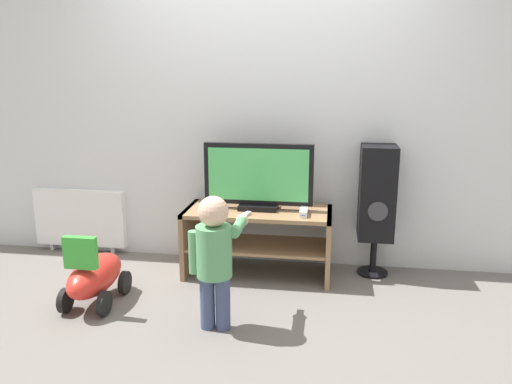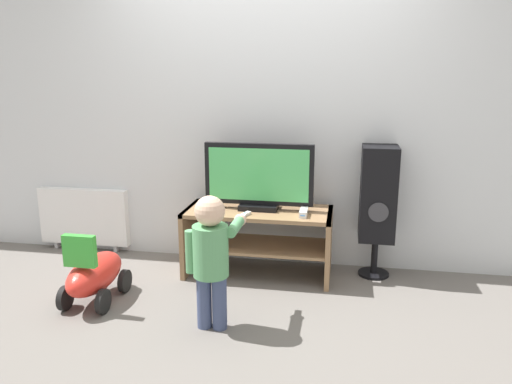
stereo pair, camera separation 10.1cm
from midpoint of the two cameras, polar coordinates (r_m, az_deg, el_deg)
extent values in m
plane|color=slate|center=(3.81, 0.36, -10.71)|extent=(16.00, 16.00, 0.00)
cube|color=silver|center=(4.05, 1.83, 9.80)|extent=(10.00, 0.06, 2.60)
cube|color=#93704C|center=(3.87, 1.01, -2.25)|extent=(1.14, 0.50, 0.03)
cube|color=#93704C|center=(3.95, 1.00, -6.10)|extent=(1.10, 0.46, 0.02)
cube|color=#93704C|center=(4.06, -6.72, -5.23)|extent=(0.04, 0.50, 0.53)
cube|color=#93704C|center=(3.90, 9.06, -6.15)|extent=(0.04, 0.50, 0.53)
cube|color=black|center=(3.88, 1.08, -1.66)|extent=(0.29, 0.20, 0.04)
cube|color=black|center=(3.82, 1.09, 2.05)|extent=(0.84, 0.05, 0.47)
cube|color=#4CBF66|center=(3.79, 1.02, 1.97)|extent=(0.77, 0.01, 0.40)
cube|color=white|center=(3.73, 6.24, -2.33)|extent=(0.06, 0.18, 0.05)
cube|color=#3F8CE5|center=(3.64, 6.14, -2.72)|extent=(0.03, 0.00, 0.01)
cube|color=white|center=(3.75, -4.30, -2.41)|extent=(0.10, 0.13, 0.02)
cylinder|color=#337FD8|center=(3.74, -4.30, -2.22)|extent=(0.01, 0.01, 0.00)
cube|color=white|center=(3.70, -0.50, -2.59)|extent=(0.08, 0.13, 0.02)
cylinder|color=#337FD8|center=(3.69, -0.50, -2.40)|extent=(0.01, 0.01, 0.00)
cylinder|color=#3F4C72|center=(3.20, -5.02, -12.31)|extent=(0.09, 0.09, 0.35)
cylinder|color=#3F4C72|center=(3.18, -3.27, -12.48)|extent=(0.09, 0.09, 0.35)
cylinder|color=#599E66|center=(3.06, -4.26, -6.73)|extent=(0.22, 0.22, 0.32)
sphere|color=beige|center=(2.98, -4.35, -2.18)|extent=(0.18, 0.18, 0.18)
cylinder|color=#599E66|center=(3.09, -6.53, -6.79)|extent=(0.07, 0.07, 0.27)
cylinder|color=#599E66|center=(3.11, -1.43, -3.94)|extent=(0.07, 0.27, 0.07)
sphere|color=beige|center=(3.24, -0.95, -3.23)|extent=(0.08, 0.08, 0.08)
cube|color=white|center=(3.28, -0.81, -3.03)|extent=(0.03, 0.13, 0.02)
cylinder|color=black|center=(4.13, 13.96, -9.03)|extent=(0.24, 0.24, 0.02)
cylinder|color=black|center=(4.08, 14.07, -7.19)|extent=(0.05, 0.05, 0.30)
cube|color=black|center=(3.92, 14.51, -0.15)|extent=(0.27, 0.29, 0.73)
cylinder|color=#38383D|center=(3.81, 14.56, -2.27)|extent=(0.15, 0.01, 0.15)
ellipsoid|color=red|center=(3.68, -17.18, -8.88)|extent=(0.28, 0.61, 0.24)
cube|color=green|center=(3.46, -18.72, -6.41)|extent=(0.22, 0.05, 0.22)
cylinder|color=black|center=(3.92, -17.75, -9.37)|extent=(0.04, 0.17, 0.17)
cylinder|color=black|center=(3.80, -14.01, -9.84)|extent=(0.04, 0.17, 0.17)
cylinder|color=black|center=(3.66, -20.23, -11.32)|extent=(0.04, 0.17, 0.17)
cylinder|color=black|center=(3.53, -16.27, -11.92)|extent=(0.04, 0.17, 0.17)
cube|color=white|center=(4.69, -18.48, -2.66)|extent=(0.82, 0.08, 0.50)
cube|color=silver|center=(4.91, -21.20, -5.59)|extent=(0.03, 0.05, 0.06)
cube|color=silver|center=(4.64, -15.08, -6.22)|extent=(0.03, 0.05, 0.06)
camera|label=1|loc=(0.05, -89.22, 0.19)|focal=35.00mm
camera|label=2|loc=(0.05, 90.78, -0.19)|focal=35.00mm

